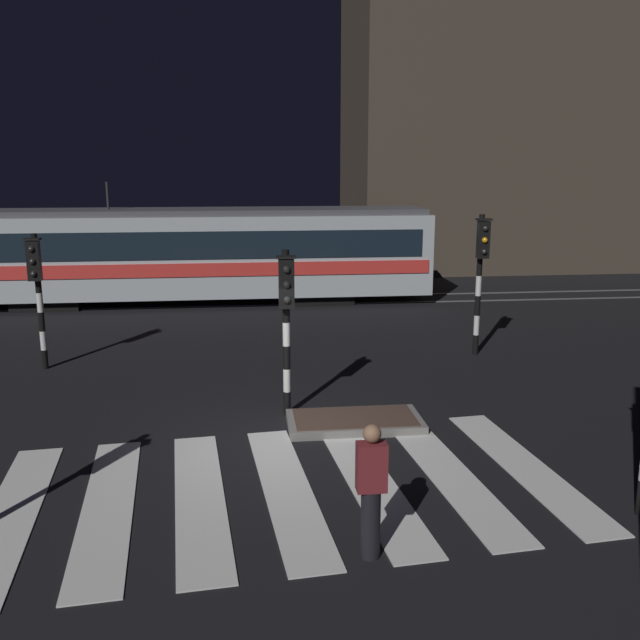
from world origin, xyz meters
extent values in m
plane|color=black|center=(0.00, 0.00, 0.00)|extent=(120.00, 120.00, 0.00)
cube|color=#59595E|center=(0.00, 12.02, 0.01)|extent=(80.00, 0.12, 0.03)
cube|color=#59595E|center=(0.00, 13.46, 0.01)|extent=(80.00, 0.12, 0.03)
cube|color=silver|center=(-3.80, -2.10, 0.01)|extent=(1.12, 4.57, 0.02)
cube|color=silver|center=(-2.53, -1.98, 0.01)|extent=(1.12, 4.57, 0.02)
cube|color=silver|center=(-1.27, -1.86, 0.01)|extent=(1.12, 4.57, 0.02)
cube|color=silver|center=(0.00, -1.74, 0.01)|extent=(1.12, 4.57, 0.02)
cube|color=silver|center=(1.27, -1.62, 0.01)|extent=(1.12, 4.57, 0.02)
cube|color=silver|center=(2.53, -1.50, 0.01)|extent=(1.12, 4.57, 0.02)
cube|color=silver|center=(3.80, -1.38, 0.01)|extent=(1.12, 4.57, 0.02)
cube|color=slate|center=(1.40, 0.67, 0.08)|extent=(2.45, 1.23, 0.16)
cube|color=#4C382D|center=(1.40, 0.67, 0.17)|extent=(2.21, 1.11, 0.02)
cylinder|color=black|center=(5.24, 5.23, 0.25)|extent=(0.14, 0.14, 0.50)
cylinder|color=white|center=(5.24, 5.23, 0.75)|extent=(0.14, 0.14, 0.50)
cylinder|color=black|center=(5.24, 5.23, 1.26)|extent=(0.14, 0.14, 0.50)
cylinder|color=white|center=(5.24, 5.23, 1.76)|extent=(0.14, 0.14, 0.50)
cylinder|color=black|center=(5.24, 5.23, 2.26)|extent=(0.14, 0.14, 0.50)
cylinder|color=white|center=(5.24, 5.23, 2.77)|extent=(0.14, 0.14, 0.50)
cylinder|color=black|center=(5.24, 5.23, 3.27)|extent=(0.14, 0.14, 0.50)
cube|color=black|center=(5.24, 5.06, 2.92)|extent=(0.28, 0.20, 0.90)
sphere|color=black|center=(5.24, 4.95, 3.20)|extent=(0.14, 0.14, 0.14)
sphere|color=orange|center=(5.24, 4.95, 2.92)|extent=(0.14, 0.14, 0.14)
sphere|color=black|center=(5.24, 4.95, 2.64)|extent=(0.14, 0.14, 0.14)
cube|color=black|center=(5.24, 5.06, 3.41)|extent=(0.36, 0.24, 0.04)
cylinder|color=black|center=(0.21, 1.44, 0.23)|extent=(0.14, 0.14, 0.45)
cylinder|color=white|center=(0.21, 1.44, 0.68)|extent=(0.14, 0.14, 0.45)
cylinder|color=black|center=(0.21, 1.44, 1.13)|extent=(0.14, 0.14, 0.45)
cylinder|color=white|center=(0.21, 1.44, 1.58)|extent=(0.14, 0.14, 0.45)
cylinder|color=black|center=(0.21, 1.44, 2.04)|extent=(0.14, 0.14, 0.45)
cylinder|color=white|center=(0.21, 1.44, 2.49)|extent=(0.14, 0.14, 0.45)
cylinder|color=black|center=(0.21, 1.44, 2.94)|extent=(0.14, 0.14, 0.45)
cube|color=black|center=(0.21, 1.27, 2.57)|extent=(0.28, 0.20, 0.90)
sphere|color=black|center=(0.21, 1.16, 2.85)|extent=(0.14, 0.14, 0.14)
sphere|color=black|center=(0.21, 1.16, 2.57)|extent=(0.14, 0.14, 0.14)
sphere|color=black|center=(0.21, 1.16, 2.29)|extent=(0.14, 0.14, 0.14)
cube|color=black|center=(0.21, 1.27, 3.06)|extent=(0.36, 0.24, 0.04)
cylinder|color=black|center=(-5.25, 5.13, 0.23)|extent=(0.14, 0.14, 0.45)
cylinder|color=white|center=(-5.25, 5.13, 0.68)|extent=(0.14, 0.14, 0.45)
cylinder|color=black|center=(-5.25, 5.13, 1.13)|extent=(0.14, 0.14, 0.45)
cylinder|color=white|center=(-5.25, 5.13, 1.59)|extent=(0.14, 0.14, 0.45)
cylinder|color=black|center=(-5.25, 5.13, 2.04)|extent=(0.14, 0.14, 0.45)
cylinder|color=white|center=(-5.25, 5.13, 2.49)|extent=(0.14, 0.14, 0.45)
cylinder|color=black|center=(-5.25, 5.13, 2.95)|extent=(0.14, 0.14, 0.45)
cube|color=black|center=(-5.25, 4.96, 2.58)|extent=(0.28, 0.20, 0.90)
sphere|color=black|center=(-5.25, 4.85, 2.86)|extent=(0.14, 0.14, 0.14)
sphere|color=black|center=(-5.25, 4.85, 2.58)|extent=(0.14, 0.14, 0.14)
sphere|color=black|center=(-5.25, 4.85, 2.30)|extent=(0.14, 0.14, 0.14)
cube|color=black|center=(-5.25, 4.96, 3.07)|extent=(0.36, 0.24, 0.04)
cube|color=#B2BCC1|center=(-2.48, 12.74, 1.70)|extent=(16.65, 2.50, 2.70)
cube|color=red|center=(-2.48, 11.47, 1.35)|extent=(16.31, 0.04, 0.44)
cube|color=red|center=(-2.48, 14.01, 1.35)|extent=(16.31, 0.04, 0.44)
cube|color=black|center=(-2.48, 11.48, 2.15)|extent=(15.81, 0.03, 0.90)
cube|color=#4C4C51|center=(-2.48, 12.74, 3.15)|extent=(16.31, 2.30, 0.20)
cylinder|color=#262628|center=(-4.98, 12.74, 3.65)|extent=(0.08, 0.08, 1.00)
cube|color=black|center=(2.10, 12.74, 0.17)|extent=(2.20, 2.00, 0.35)
cube|color=black|center=(-7.06, 12.74, 0.17)|extent=(2.20, 2.00, 0.35)
sphere|color=#F9F2CC|center=(5.89, 12.74, 1.30)|extent=(0.24, 0.24, 0.24)
cylinder|color=black|center=(0.89, -3.64, 0.44)|extent=(0.24, 0.24, 0.88)
cube|color=maroon|center=(0.89, -3.64, 1.18)|extent=(0.36, 0.22, 0.60)
sphere|color=#9E7051|center=(0.89, -3.64, 1.60)|extent=(0.22, 0.22, 0.22)
cube|color=#42382D|center=(12.69, 21.41, 6.38)|extent=(16.17, 8.00, 12.76)
camera|label=1|loc=(-0.57, -11.15, 4.68)|focal=38.84mm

